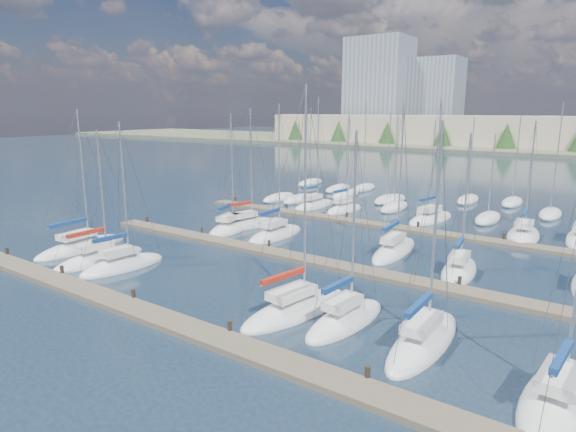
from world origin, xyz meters
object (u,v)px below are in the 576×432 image
Objects in this scene: sailboat_h at (230,228)px; sailboat_k at (394,250)px; sailboat_c at (123,265)px; sailboat_o at (344,209)px; sailboat_a at (82,247)px; sailboat_l at (459,271)px; sailboat_p at (431,218)px; sailboat_e at (345,320)px; sailboat_b at (100,259)px; sailboat_d at (296,309)px; sailboat_f at (423,341)px; sailboat_g at (560,399)px; sailboat_j at (276,234)px; sailboat_q at (523,235)px; sailboat_n at (314,205)px; sailboat_i at (247,225)px.

sailboat_k is at bearing -5.34° from sailboat_h.
sailboat_o is (3.78, 28.14, 0.01)m from sailboat_c.
sailboat_o is (-11.53, 12.54, 0.01)m from sailboat_k.
sailboat_a is 13.78m from sailboat_h.
sailboat_l is (5.99, -2.20, -0.01)m from sailboat_k.
sailboat_k reaches higher than sailboat_a.
sailboat_p is 28.61m from sailboat_e.
sailboat_b is (-1.73, -13.57, -0.00)m from sailboat_h.
sailboat_b is at bearing -167.83° from sailboat_d.
sailboat_f is at bearing -39.60° from sailboat_h.
sailboat_g reaches higher than sailboat_j.
sailboat_o is 1.04× the size of sailboat_q.
sailboat_f is at bearing 12.65° from sailboat_d.
sailboat_o is 29.74m from sailboat_d.
sailboat_l is at bearing -31.66° from sailboat_o.
sailboat_g reaches higher than sailboat_q.
sailboat_e is (18.51, 1.10, 0.00)m from sailboat_c.
sailboat_b is (-6.88, -14.17, -0.01)m from sailboat_j.
sailboat_a is 4.42m from sailboat_b.
sailboat_a is at bearing -100.31° from sailboat_n.
sailboat_k is 1.19× the size of sailboat_l.
sailboat_e is at bearing 15.87° from sailboat_d.
sailboat_k reaches higher than sailboat_o.
sailboat_i is at bearing 167.80° from sailboat_l.
sailboat_p is 10.07m from sailboat_o.
sailboat_j is 4.76m from sailboat_i.
sailboat_i is 0.91× the size of sailboat_d.
sailboat_h is (-19.68, 12.46, -0.01)m from sailboat_e.
sailboat_j is (-19.33, -13.17, 0.01)m from sailboat_q.
sailboat_f is at bearing -65.79° from sailboat_k.
sailboat_c is 0.98× the size of sailboat_o.
sailboat_j reaches higher than sailboat_l.
sailboat_g is 16.15m from sailboat_l.
sailboat_n is 28.30m from sailboat_b.
sailboat_p is 17.59m from sailboat_l.
sailboat_a is (-20.94, -28.16, -0.01)m from sailboat_p.
sailboat_i is at bearing 83.15° from sailboat_b.
sailboat_b is at bearing -18.83° from sailboat_a.
sailboat_j is at bearing -176.50° from sailboat_k.
sailboat_a is 0.91× the size of sailboat_d.
sailboat_c is 14.71m from sailboat_j.
sailboat_n is 26.29m from sailboat_l.
sailboat_i is at bearing 60.82° from sailboat_h.
sailboat_i is 21.99m from sailboat_l.
sailboat_j is 17.33m from sailboat_l.
sailboat_b is at bearing -176.12° from sailboat_g.
sailboat_d is at bearing -4.66° from sailboat_a.
sailboat_f is 16.36m from sailboat_k.
sailboat_a reaches higher than sailboat_c.
sailboat_l is (17.52, -14.73, -0.02)m from sailboat_o.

